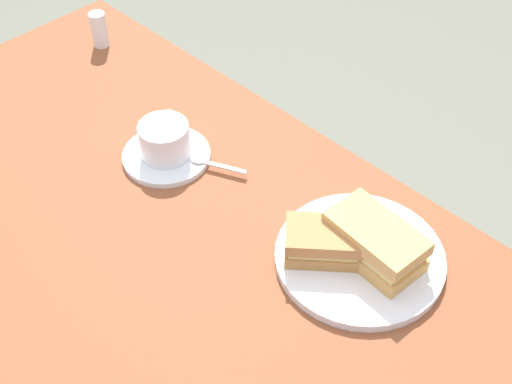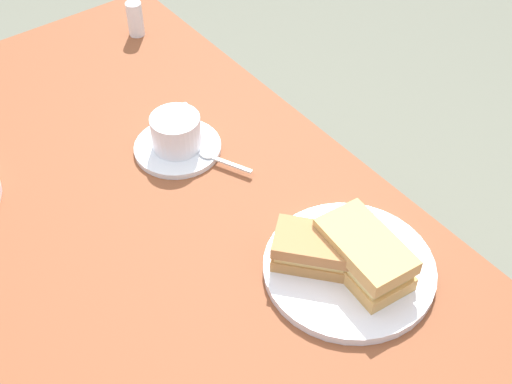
# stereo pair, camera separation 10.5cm
# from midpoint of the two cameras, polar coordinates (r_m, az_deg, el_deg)

# --- Properties ---
(dining_table) EXTENTS (1.27, 0.90, 0.74)m
(dining_table) POSITION_cam_midpoint_polar(r_m,az_deg,el_deg) (1.08, -9.57, -8.69)
(dining_table) COLOR brown
(dining_table) RESTS_ON ground_plane
(sandwich_plate) EXTENTS (0.25, 0.25, 0.01)m
(sandwich_plate) POSITION_cam_midpoint_polar(r_m,az_deg,el_deg) (1.00, 10.79, -6.45)
(sandwich_plate) COLOR white
(sandwich_plate) RESTS_ON dining_table
(sandwich_front) EXTENTS (0.15, 0.09, 0.06)m
(sandwich_front) POSITION_cam_midpoint_polar(r_m,az_deg,el_deg) (0.97, 12.09, -5.27)
(sandwich_front) COLOR tan
(sandwich_front) RESTS_ON sandwich_plate
(sandwich_back) EXTENTS (0.14, 0.13, 0.05)m
(sandwich_back) POSITION_cam_midpoint_polar(r_m,az_deg,el_deg) (0.97, 8.29, -4.92)
(sandwich_back) COLOR #B47C43
(sandwich_back) RESTS_ON sandwich_plate
(coffee_saucer) EXTENTS (0.15, 0.15, 0.01)m
(coffee_saucer) POSITION_cam_midpoint_polar(r_m,az_deg,el_deg) (1.16, -3.99, 3.60)
(coffee_saucer) COLOR white
(coffee_saucer) RESTS_ON dining_table
(coffee_cup) EXTENTS (0.09, 0.10, 0.06)m
(coffee_cup) POSITION_cam_midpoint_polar(r_m,az_deg,el_deg) (1.14, -4.06, 5.01)
(coffee_cup) COLOR white
(coffee_cup) RESTS_ON coffee_saucer
(spoon) EXTENTS (0.09, 0.05, 0.01)m
(spoon) POSITION_cam_midpoint_polar(r_m,az_deg,el_deg) (1.13, -0.66, 2.67)
(spoon) COLOR silver
(spoon) RESTS_ON coffee_saucer
(salt_shaker) EXTENTS (0.03, 0.03, 0.07)m
(salt_shaker) POSITION_cam_midpoint_polar(r_m,az_deg,el_deg) (1.44, -7.95, 14.02)
(salt_shaker) COLOR silver
(salt_shaker) RESTS_ON dining_table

